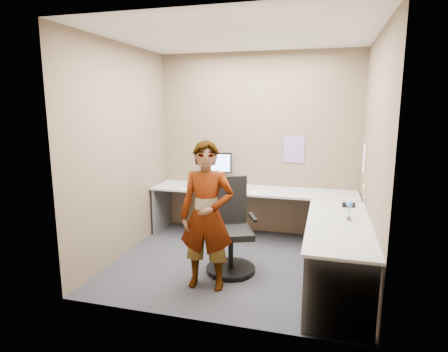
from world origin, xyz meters
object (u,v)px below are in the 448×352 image
(monitor, at_px, (216,165))
(office_chair, at_px, (230,234))
(person, at_px, (207,216))
(desk, at_px, (277,212))

(monitor, xyz_separation_m, office_chair, (0.55, -1.29, -0.60))
(office_chair, bearing_deg, person, -129.29)
(desk, bearing_deg, person, -120.26)
(desk, relative_size, office_chair, 2.74)
(office_chair, relative_size, person, 0.69)
(office_chair, xyz_separation_m, person, (-0.13, -0.47, 0.35))
(desk, distance_m, person, 1.21)
(monitor, distance_m, office_chair, 1.53)
(office_chair, distance_m, person, 0.60)
(desk, relative_size, monitor, 6.54)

